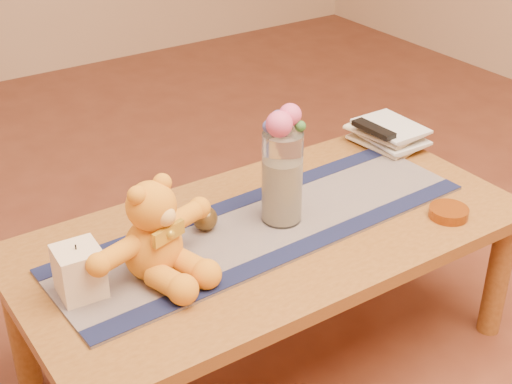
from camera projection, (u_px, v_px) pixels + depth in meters
floor at (270, 354)px, 2.22m from camera, size 5.50×5.50×0.00m
coffee_table_top at (271, 235)px, 2.01m from camera, size 1.40×0.70×0.04m
table_leg_fr at (498, 276)px, 2.22m from camera, size 0.07×0.07×0.41m
table_leg_bl at (20, 326)px, 2.02m from camera, size 0.07×0.07×0.41m
table_leg_br at (370, 197)px, 2.64m from camera, size 0.07×0.07×0.41m
persian_runner at (266, 226)px, 2.01m from camera, size 1.21×0.39×0.01m
runner_border_near at (299, 249)px, 1.90m from camera, size 1.20×0.11×0.00m
runner_border_far at (235, 203)px, 2.10m from camera, size 1.20×0.11×0.00m
teddy_bear at (152, 230)px, 1.76m from camera, size 0.42×0.38×0.24m
pillar_candle at (79, 271)px, 1.71m from camera, size 0.11×0.11×0.12m
candle_wick at (76, 247)px, 1.68m from camera, size 0.00×0.00×0.01m
glass_vase at (282, 178)px, 1.97m from camera, size 0.11×0.11×0.26m
potpourri_fill at (282, 190)px, 1.99m from camera, size 0.09×0.09×0.18m
rose_left at (279, 124)px, 1.87m from camera, size 0.07×0.07×0.07m
rose_right at (290, 115)px, 1.90m from camera, size 0.06×0.06×0.06m
blue_flower_back at (279, 118)px, 1.92m from camera, size 0.04×0.04×0.04m
blue_flower_side at (269, 126)px, 1.89m from camera, size 0.04×0.04×0.04m
leaf_sprig at (300, 126)px, 1.90m from camera, size 0.03×0.03×0.03m
bronze_ball at (205, 218)px, 1.97m from camera, size 0.08×0.08×0.07m
book_bottom at (370, 149)px, 2.41m from camera, size 0.19×0.24×0.02m
book_lower at (372, 144)px, 2.40m from camera, size 0.17×0.23×0.02m
book_upper at (369, 139)px, 2.39m from camera, size 0.20×0.25×0.02m
book_top at (372, 133)px, 2.38m from camera, size 0.16×0.22×0.02m
tv_remote at (374, 129)px, 2.37m from camera, size 0.05×0.16×0.02m
amber_dish at (449, 212)px, 2.05m from camera, size 0.12×0.12×0.03m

